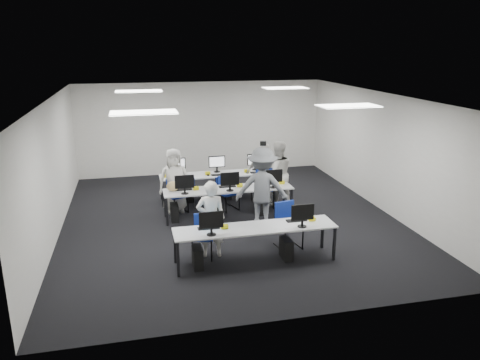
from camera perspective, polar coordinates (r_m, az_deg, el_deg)
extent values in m
plane|color=black|center=(11.62, -1.20, -4.76)|extent=(9.00, 9.00, 0.00)
plane|color=white|center=(10.91, -1.29, 10.10)|extent=(9.00, 9.00, 0.00)
cube|color=silver|center=(15.51, -4.67, 6.32)|extent=(8.00, 0.02, 3.00)
cube|color=silver|center=(7.03, 6.34, -6.20)|extent=(8.00, 0.02, 3.00)
cube|color=silver|center=(11.10, -21.91, 1.14)|extent=(0.02, 9.00, 3.00)
cube|color=silver|center=(12.59, 16.91, 3.31)|extent=(0.02, 9.00, 3.00)
cube|color=white|center=(8.70, -11.65, 8.09)|extent=(1.20, 0.60, 0.02)
cube|color=white|center=(9.66, 13.06, 8.80)|extent=(1.20, 0.60, 0.02)
cube|color=white|center=(12.67, -12.24, 10.55)|extent=(1.20, 0.60, 0.02)
cube|color=white|center=(13.35, 5.50, 11.12)|extent=(1.20, 0.60, 0.02)
cube|color=#B8BBBD|center=(9.19, 1.87, -5.86)|extent=(3.20, 0.70, 0.03)
cube|color=black|center=(8.82, -7.56, -9.58)|extent=(0.05, 0.05, 0.70)
cube|color=black|center=(9.36, -7.93, -8.00)|extent=(0.05, 0.05, 0.70)
cube|color=black|center=(9.56, 11.42, -7.64)|extent=(0.05, 0.05, 0.70)
cube|color=black|center=(10.07, 10.02, -6.31)|extent=(0.05, 0.05, 0.70)
cube|color=#B8BBBD|center=(11.57, -1.42, -1.11)|extent=(3.20, 0.70, 0.03)
cube|color=black|center=(11.21, -8.89, -3.86)|extent=(0.05, 0.05, 0.70)
cube|color=black|center=(11.78, -9.12, -2.87)|extent=(0.05, 0.05, 0.70)
cube|color=black|center=(11.81, 6.28, -2.71)|extent=(0.05, 0.05, 0.70)
cube|color=black|center=(12.34, 5.37, -1.83)|extent=(0.05, 0.05, 0.70)
cube|color=#B8BBBD|center=(12.89, -2.68, 0.71)|extent=(3.20, 0.70, 0.03)
cube|color=black|center=(12.53, -9.39, -1.70)|extent=(0.05, 0.05, 0.70)
cube|color=black|center=(13.11, -9.58, -0.90)|extent=(0.05, 0.05, 0.70)
cube|color=black|center=(13.07, 4.28, -0.77)|extent=(0.05, 0.05, 0.70)
cube|color=black|center=(13.62, 3.54, -0.04)|extent=(0.05, 0.05, 0.70)
cube|color=#0E5FB6|center=(8.73, -3.54, -4.87)|extent=(0.46, 0.04, 0.32)
cube|color=black|center=(9.13, -3.85, -5.85)|extent=(0.42, 0.14, 0.02)
ellipsoid|color=black|center=(9.18, -1.99, -5.66)|extent=(0.07, 0.10, 0.04)
cube|color=black|center=(9.19, -5.20, -9.36)|extent=(0.18, 0.40, 0.42)
cube|color=white|center=(9.17, 7.64, -3.92)|extent=(0.46, 0.04, 0.32)
cube|color=black|center=(9.56, 6.90, -4.90)|extent=(0.42, 0.14, 0.02)
ellipsoid|color=black|center=(9.66, 8.58, -4.69)|extent=(0.07, 0.10, 0.04)
cube|color=black|center=(9.56, 5.65, -8.30)|extent=(0.18, 0.40, 0.42)
cube|color=white|center=(11.15, -6.79, -0.21)|extent=(0.46, 0.04, 0.32)
cube|color=black|center=(11.54, -6.92, -1.15)|extent=(0.42, 0.14, 0.02)
ellipsoid|color=black|center=(11.57, -5.45, -1.01)|extent=(0.07, 0.10, 0.04)
cube|color=black|center=(11.55, -7.99, -3.94)|extent=(0.18, 0.40, 0.42)
cube|color=white|center=(11.31, -1.25, 0.14)|extent=(0.46, 0.04, 0.32)
cube|color=black|center=(11.69, -1.56, -0.79)|extent=(0.42, 0.14, 0.02)
ellipsoid|color=black|center=(11.75, -0.13, -0.65)|extent=(0.07, 0.10, 0.04)
cube|color=black|center=(11.69, -2.61, -3.56)|extent=(0.18, 0.40, 0.42)
cube|color=white|center=(11.58, 4.09, 0.49)|extent=(0.46, 0.04, 0.32)
cube|color=black|center=(11.95, 3.61, -0.44)|extent=(0.42, 0.14, 0.02)
ellipsoid|color=black|center=(12.04, 4.98, -0.31)|extent=(0.07, 0.10, 0.04)
cube|color=black|center=(11.92, 2.61, -3.15)|extent=(0.18, 0.40, 0.42)
cube|color=white|center=(12.84, -7.68, 1.97)|extent=(0.46, 0.04, 0.32)
cube|color=black|center=(12.61, -7.49, 0.35)|extent=(0.42, 0.14, 0.02)
ellipsoid|color=black|center=(12.58, -8.85, 0.30)|extent=(0.07, 0.10, 0.04)
cube|color=black|center=(12.92, -6.36, -1.68)|extent=(0.18, 0.40, 0.42)
cube|color=white|center=(12.98, -2.84, 2.26)|extent=(0.46, 0.04, 0.32)
cube|color=black|center=(12.75, -2.57, 0.66)|extent=(0.42, 0.14, 0.02)
ellipsoid|color=black|center=(12.70, -3.90, 0.61)|extent=(0.07, 0.10, 0.04)
cube|color=black|center=(13.08, -1.57, -1.35)|extent=(0.18, 0.40, 0.42)
cube|color=white|center=(13.21, 1.86, 2.52)|extent=(0.46, 0.04, 0.32)
cube|color=black|center=(12.99, 2.21, 0.95)|extent=(0.42, 0.14, 0.02)
ellipsoid|color=black|center=(12.91, 0.93, 0.91)|extent=(0.07, 0.10, 0.04)
cube|color=black|center=(13.33, 3.07, -1.03)|extent=(0.18, 0.40, 0.42)
cube|color=navy|center=(9.51, -4.54, -6.91)|extent=(0.51, 0.50, 0.06)
cube|color=navy|center=(9.59, -4.43, -5.10)|extent=(0.40, 0.15, 0.34)
cube|color=navy|center=(9.96, 5.96, -5.52)|extent=(0.55, 0.53, 0.06)
cube|color=navy|center=(10.03, 5.40, -3.65)|extent=(0.45, 0.14, 0.38)
cube|color=navy|center=(12.06, -7.67, -1.88)|extent=(0.54, 0.53, 0.06)
cube|color=navy|center=(12.15, -8.13, -0.52)|extent=(0.39, 0.19, 0.35)
cube|color=navy|center=(12.14, -1.40, -1.59)|extent=(0.53, 0.52, 0.06)
cube|color=navy|center=(12.23, -1.86, -0.22)|extent=(0.40, 0.17, 0.35)
cube|color=navy|center=(12.39, 3.03, -0.98)|extent=(0.56, 0.54, 0.07)
cube|color=navy|center=(12.51, 2.96, 0.56)|extent=(0.46, 0.14, 0.39)
cube|color=navy|center=(12.43, -6.53, -1.34)|extent=(0.43, 0.41, 0.06)
cube|color=navy|center=(12.17, -6.49, -0.51)|extent=(0.40, 0.06, 0.34)
cube|color=navy|center=(12.55, -2.37, -1.14)|extent=(0.43, 0.41, 0.05)
cube|color=navy|center=(12.31, -2.16, -0.34)|extent=(0.38, 0.07, 0.33)
cube|color=navy|center=(12.63, 2.72, -0.63)|extent=(0.52, 0.50, 0.07)
cube|color=navy|center=(12.35, 3.09, 0.34)|extent=(0.46, 0.09, 0.39)
ellipsoid|color=#A58855|center=(11.44, -8.20, -0.76)|extent=(0.31, 0.20, 0.25)
imported|color=silver|center=(9.42, -3.57, -4.76)|extent=(0.62, 0.44, 1.60)
imported|color=silver|center=(12.38, 4.57, 0.78)|extent=(0.85, 0.67, 1.75)
imported|color=silver|center=(12.01, -8.01, -0.06)|extent=(0.84, 0.58, 1.65)
imported|color=silver|center=(12.60, 3.01, 0.87)|extent=(1.04, 0.67, 1.65)
imported|color=slate|center=(10.84, 2.72, -1.00)|extent=(1.40, 1.06, 1.91)
cube|color=black|center=(10.75, 2.84, 4.49)|extent=(0.19, 0.21, 0.10)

